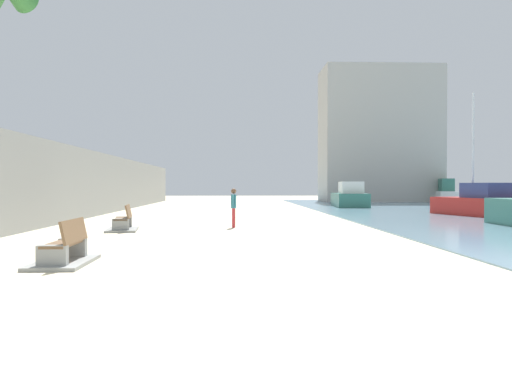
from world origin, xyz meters
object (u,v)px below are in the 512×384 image
at_px(bench_far, 123,224).
at_px(person_walking, 234,205).
at_px(boat_distant, 445,194).
at_px(bench_near, 65,254).
at_px(boat_nearest, 350,197).
at_px(boat_far_left, 478,203).

height_order(bench_far, person_walking, person_walking).
xyz_separation_m(person_walking, boat_distant, (20.80, 29.61, -0.02)).
relative_size(bench_near, person_walking, 1.33).
xyz_separation_m(bench_far, boat_nearest, (13.29, 21.01, 0.54)).
height_order(boat_nearest, boat_far_left, boat_far_left).
distance_m(bench_far, person_walking, 4.41).
bearing_deg(boat_far_left, boat_nearest, 109.88).
height_order(bench_near, boat_far_left, boat_far_left).
bearing_deg(person_walking, boat_nearest, 65.24).
distance_m(person_walking, boat_nearest, 21.77).
xyz_separation_m(bench_near, person_walking, (3.64, 9.76, 0.68)).
bearing_deg(boat_distant, boat_nearest, -139.88).
xyz_separation_m(bench_near, boat_nearest, (12.76, 29.53, 0.54)).
distance_m(bench_near, person_walking, 10.44).
xyz_separation_m(person_walking, boat_nearest, (9.12, 19.77, -0.14)).
xyz_separation_m(bench_far, person_walking, (4.17, 1.24, 0.68)).
relative_size(bench_near, bench_far, 0.95).
bearing_deg(boat_far_left, person_walking, -151.31).
relative_size(bench_far, boat_nearest, 0.36).
xyz_separation_m(boat_nearest, boat_distant, (11.68, 9.84, 0.12)).
distance_m(bench_far, boat_nearest, 24.87).
distance_m(bench_near, bench_far, 8.54).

